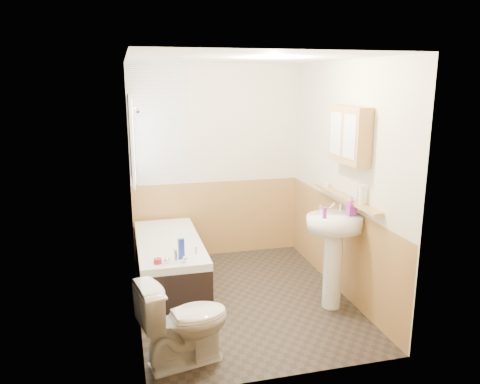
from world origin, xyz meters
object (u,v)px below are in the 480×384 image
object	(u,v)px
sink	(334,242)
medicine_cabinet	(349,135)
pine_shelf	(345,198)
bathtub	(170,262)
toilet	(185,322)

from	to	relation	value
sink	medicine_cabinet	bearing A→B (deg)	25.35
medicine_cabinet	pine_shelf	bearing A→B (deg)	69.15
medicine_cabinet	bathtub	bearing A→B (deg)	155.54
toilet	medicine_cabinet	distance (m)	2.37
pine_shelf	sink	bearing A→B (deg)	-135.30
toilet	sink	xyz separation A→B (m)	(1.60, 0.61, 0.34)
bathtub	medicine_cabinet	world-z (taller)	medicine_cabinet
toilet	pine_shelf	size ratio (longest dim) A/B	0.56
bathtub	pine_shelf	xyz separation A→B (m)	(1.77, -0.72, 0.82)
bathtub	sink	xyz separation A→B (m)	(1.57, -0.92, 0.42)
bathtub	pine_shelf	bearing A→B (deg)	-22.11
sink	medicine_cabinet	world-z (taller)	medicine_cabinet
pine_shelf	medicine_cabinet	xyz separation A→B (m)	(-0.03, -0.07, 0.66)
toilet	pine_shelf	bearing A→B (deg)	-78.22
bathtub	pine_shelf	world-z (taller)	pine_shelf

